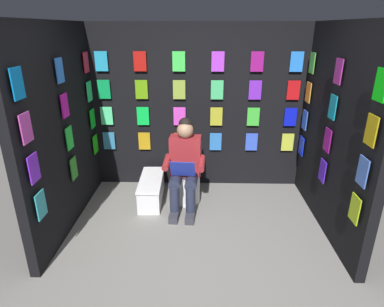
{
  "coord_description": "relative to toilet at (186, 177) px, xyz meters",
  "views": [
    {
      "loc": [
        -0.03,
        2.43,
        2.24
      ],
      "look_at": [
        0.06,
        -1.14,
        0.85
      ],
      "focal_mm": 30.34,
      "sensor_mm": 36.0,
      "label": 1
    }
  ],
  "objects": [
    {
      "name": "display_wall_left",
      "position": [
        -1.69,
        0.56,
        0.83
      ],
      "size": [
        0.14,
        2.07,
        2.32
      ],
      "color": "black",
      "rests_on": "ground"
    },
    {
      "name": "toilet",
      "position": [
        0.0,
        0.0,
        0.0
      ],
      "size": [
        0.42,
        0.56,
        0.77
      ],
      "rotation": [
        0.0,
        0.0,
        -0.06
      ],
      "color": "white",
      "rests_on": "ground"
    },
    {
      "name": "display_wall_right",
      "position": [
        1.39,
        0.56,
        0.83
      ],
      "size": [
        0.14,
        2.07,
        2.32
      ],
      "color": "black",
      "rests_on": "ground"
    },
    {
      "name": "display_wall_back",
      "position": [
        -0.15,
        -0.52,
        0.83
      ],
      "size": [
        3.08,
        0.14,
        2.32
      ],
      "color": "black",
      "rests_on": "ground"
    },
    {
      "name": "comic_longbox_near",
      "position": [
        0.48,
        0.08,
        -0.16
      ],
      "size": [
        0.32,
        0.82,
        0.33
      ],
      "rotation": [
        0.0,
        0.0,
        0.03
      ],
      "color": "silver",
      "rests_on": "ground"
    },
    {
      "name": "person_reading",
      "position": [
        0.01,
        0.23,
        0.27
      ],
      "size": [
        0.54,
        0.7,
        1.19
      ],
      "rotation": [
        0.0,
        0.0,
        -0.06
      ],
      "color": "maroon",
      "rests_on": "ground"
    },
    {
      "name": "ground_plane",
      "position": [
        -0.15,
        1.59,
        -0.33
      ],
      "size": [
        30.0,
        30.0,
        0.0
      ],
      "primitive_type": "plane",
      "color": "gray"
    }
  ]
}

